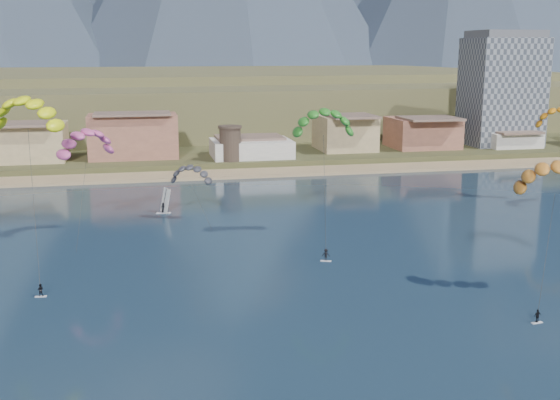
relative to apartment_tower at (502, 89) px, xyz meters
name	(u,v)px	position (x,y,z in m)	size (l,w,h in m)	color
ground	(360,399)	(-85.00, -128.00, -17.82)	(2400.00, 2400.00, 0.00)	black
beach	(214,174)	(-85.00, -22.00, -17.57)	(2200.00, 12.00, 0.90)	tan
land	(155,85)	(-85.00, 432.00, -17.82)	(2200.00, 900.00, 4.00)	brown
foothills	(232,99)	(-62.61, 104.47, -8.74)	(940.00, 210.00, 18.00)	brown
town	(40,137)	(-125.00, -6.00, -9.82)	(400.00, 24.00, 12.00)	silver
apartment_tower	(502,89)	(0.00, 0.00, 0.00)	(20.00, 16.00, 32.00)	gray
watchtower	(230,143)	(-80.00, -14.00, -11.45)	(5.82, 5.82, 8.60)	#47382D
kitesurfer_yellow	(26,109)	(-115.92, -84.42, 3.15)	(10.91, 17.60, 24.80)	silver
kitesurfer_orange	(557,173)	(-55.51, -109.05, -3.19)	(11.78, 11.90, 17.92)	silver
kitesurfer_green	(324,119)	(-74.97, -80.02, 0.55)	(9.88, 13.91, 21.76)	silver
distant_kite_pink	(86,138)	(-109.63, -72.75, -2.25)	(9.84, 8.79, 18.72)	#262626
distant_kite_dark	(191,171)	(-93.59, -64.07, -9.31)	(7.96, 6.74, 11.96)	#262626
windsurfer	(164,205)	(-97.98, -57.92, -16.41)	(2.59, 2.85, 4.45)	silver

